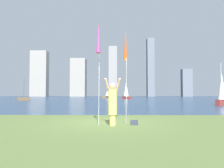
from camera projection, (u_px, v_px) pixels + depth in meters
ground at (114, 99)px, 60.54m from camera, size 120.00×138.00×0.12m
person at (113, 102)px, 8.70m from camera, size 0.67×0.49×1.82m
kite_flag_left at (99, 41)px, 8.65m from camera, size 0.16×0.61×3.90m
kite_flag_right at (125, 47)px, 9.56m from camera, size 0.16×1.12×3.91m
bag at (134, 122)px, 8.90m from camera, size 0.28×0.21×0.19m
sailboat_0 at (126, 91)px, 54.41m from camera, size 2.21×2.27×5.57m
sailboat_1 at (108, 93)px, 63.07m from camera, size 3.00×1.65×4.02m
sailboat_2 at (222, 90)px, 23.80m from camera, size 1.67×1.46×4.49m
sailboat_4 at (24, 99)px, 41.97m from camera, size 2.37×1.75×4.18m
skyline_tower_0 at (40, 74)px, 107.39m from camera, size 7.64×4.96×21.45m
skyline_tower_1 at (79, 78)px, 107.77m from camera, size 6.95×6.89×17.81m
skyline_tower_2 at (113, 72)px, 103.84m from camera, size 3.76×6.11×22.64m
skyline_tower_3 at (150, 68)px, 104.00m from camera, size 3.16×4.57×26.57m
skyline_tower_4 at (187, 83)px, 106.36m from camera, size 4.66×3.53×12.84m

